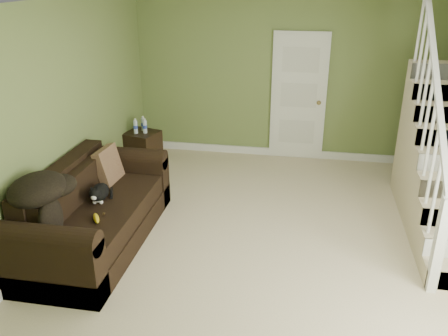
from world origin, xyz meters
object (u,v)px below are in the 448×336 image
at_px(sofa, 94,215).
at_px(cat, 99,193).
at_px(side_table, 143,148).
at_px(banana, 96,218).

bearing_deg(sofa, cat, 53.84).
relative_size(side_table, cat, 1.55).
relative_size(cat, banana, 2.45).
bearing_deg(cat, sofa, -134.10).
xyz_separation_m(sofa, side_table, (-0.23, 2.28, -0.06)).
distance_m(sofa, banana, 0.46).
bearing_deg(sofa, banana, -59.54).
xyz_separation_m(cat, banana, (0.16, -0.44, -0.06)).
relative_size(sofa, cat, 4.56).
distance_m(side_table, banana, 2.69).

